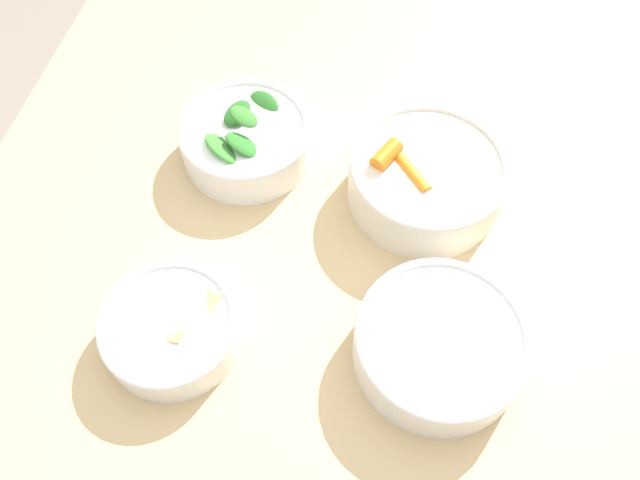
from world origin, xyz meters
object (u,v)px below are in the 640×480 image
bowl_carrots (426,178)px  bowl_greens (245,139)px  bowl_cookies (171,328)px  bowl_beans_hotdog (439,345)px

bowl_carrots → bowl_greens: (-0.02, -0.23, -0.01)m
bowl_greens → bowl_cookies: (0.27, -0.01, -0.00)m
bowl_beans_hotdog → bowl_cookies: (0.04, -0.28, -0.00)m
bowl_carrots → bowl_beans_hotdog: size_ratio=1.05×
bowl_beans_hotdog → bowl_greens: bearing=-130.4°
bowl_carrots → bowl_beans_hotdog: bearing=10.3°
bowl_carrots → bowl_cookies: size_ratio=1.28×
bowl_carrots → bowl_beans_hotdog: bowl_carrots is taller
bowl_greens → bowl_carrots: bearing=84.6°
bowl_carrots → bowl_greens: bearing=-95.4°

